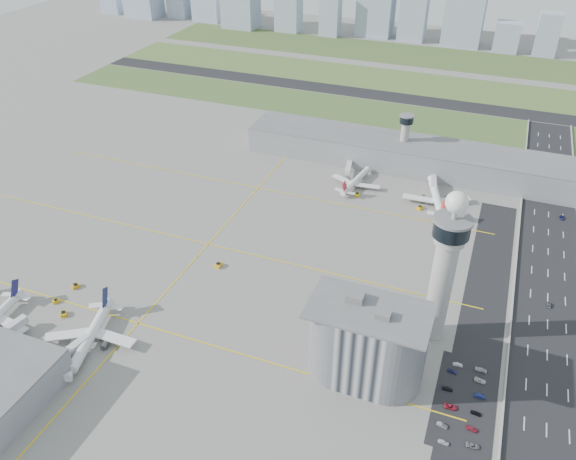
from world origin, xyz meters
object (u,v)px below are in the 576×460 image
(control_tower, at_px, (445,263))
(car_lot_2, at_px, (451,407))
(car_lot_5, at_px, (458,365))
(car_lot_8, at_px, (476,413))
(tug_4, at_px, (357,194))
(airplane_near_c, at_px, (88,333))
(car_lot_0, at_px, (443,442))
(car_hw_2, at_px, (562,218))
(car_lot_7, at_px, (472,429))
(car_lot_9, at_px, (480,396))
(admin_building, at_px, (366,343))
(tug_5, at_px, (420,207))
(tug_0, at_px, (76,286))
(airplane_far_a, at_px, (356,177))
(car_hw_4, at_px, (537,162))
(car_lot_11, at_px, (481,370))
(tug_1, at_px, (56,301))
(car_lot_4, at_px, (452,371))
(car_lot_10, at_px, (480,380))
(car_lot_6, at_px, (473,446))
(jet_bridge_far_1, at_px, (433,179))
(airplane_far_b, at_px, (437,192))
(tug_2, at_px, (64,313))
(tug_3, at_px, (218,265))
(secondary_tower, at_px, (405,136))
(jet_bridge_near_2, at_px, (59,363))
(car_lot_1, at_px, (442,425))
(jet_bridge_far_0, at_px, (350,165))

(control_tower, bearing_deg, car_lot_2, -70.60)
(car_lot_5, bearing_deg, car_lot_8, -164.30)
(tug_4, bearing_deg, airplane_near_c, 63.54)
(car_lot_0, relative_size, car_hw_2, 0.81)
(car_lot_7, height_order, car_lot_9, car_lot_9)
(admin_building, height_order, tug_4, admin_building)
(airplane_near_c, height_order, tug_4, airplane_near_c)
(tug_5, distance_m, car_lot_2, 131.73)
(tug_0, bearing_deg, tug_4, -98.09)
(airplane_far_a, xyz_separation_m, car_hw_4, (96.93, 67.46, -4.34))
(tug_5, xyz_separation_m, car_hw_4, (57.64, 80.44, -0.35))
(car_lot_5, relative_size, car_lot_11, 0.81)
(car_lot_11, bearing_deg, control_tower, 55.48)
(tug_1, distance_m, car_lot_4, 163.71)
(car_lot_4, height_order, car_lot_10, car_lot_10)
(car_lot_8, bearing_deg, car_hw_4, 1.45)
(car_lot_6, bearing_deg, jet_bridge_far_1, 6.96)
(airplane_far_a, relative_size, car_lot_2, 7.79)
(car_lot_5, bearing_deg, airplane_far_b, 5.48)
(tug_0, height_order, tug_5, tug_0)
(tug_0, xyz_separation_m, tug_2, (7.21, -16.45, 0.00))
(tug_3, relative_size, car_lot_8, 1.03)
(tug_0, relative_size, car_lot_9, 0.87)
(jet_bridge_far_1, bearing_deg, secondary_tower, -139.29)
(car_lot_7, bearing_deg, control_tower, 33.96)
(jet_bridge_near_2, height_order, tug_1, jet_bridge_near_2)
(airplane_far_a, distance_m, car_lot_4, 143.03)
(tug_0, relative_size, car_hw_4, 0.95)
(jet_bridge_far_1, distance_m, tug_2, 209.23)
(airplane_far_b, xyz_separation_m, car_lot_1, (25.49, -146.52, -5.53))
(jet_bridge_far_1, relative_size, car_lot_7, 3.61)
(jet_bridge_far_1, xyz_separation_m, car_lot_2, (32.12, -158.42, -2.22))
(car_lot_1, height_order, car_lot_8, car_lot_1)
(tug_4, relative_size, car_lot_0, 0.92)
(airplane_far_b, height_order, car_lot_6, airplane_far_b)
(tug_5, relative_size, car_hw_2, 0.76)
(jet_bridge_near_2, distance_m, car_hw_4, 290.92)
(secondary_tower, xyz_separation_m, tug_0, (-108.53, -170.57, -17.82))
(airplane_far_a, xyz_separation_m, jet_bridge_far_0, (-9.03, 18.13, -2.10))
(car_lot_6, bearing_deg, car_hw_4, -10.36)
(airplane_far_b, height_order, car_lot_11, airplane_far_b)
(control_tower, relative_size, car_lot_10, 15.67)
(airplane_near_c, relative_size, tug_0, 12.67)
(jet_bridge_far_0, relative_size, tug_2, 4.11)
(car_lot_2, xyz_separation_m, car_lot_11, (8.11, 20.97, 0.00))
(secondary_tower, height_order, admin_building, admin_building)
(control_tower, bearing_deg, jet_bridge_far_0, 119.45)
(airplane_near_c, relative_size, tug_2, 12.62)
(jet_bridge_far_0, relative_size, car_lot_8, 3.99)
(airplane_far_a, height_order, tug_5, airplane_far_a)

